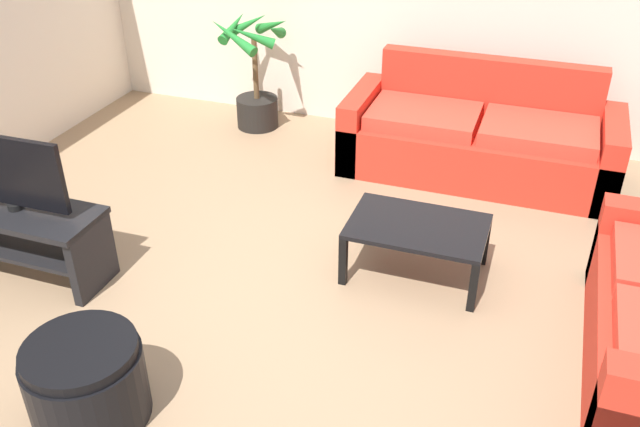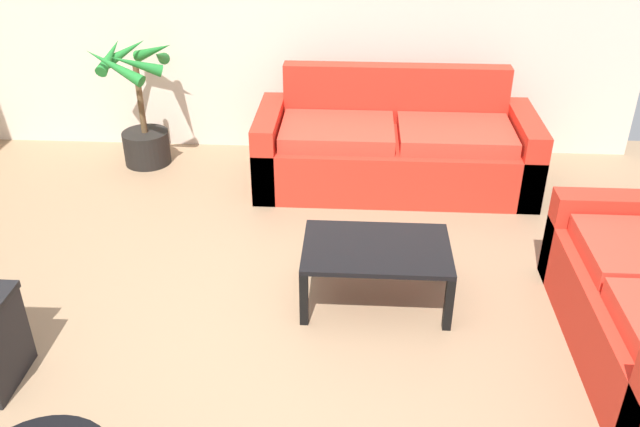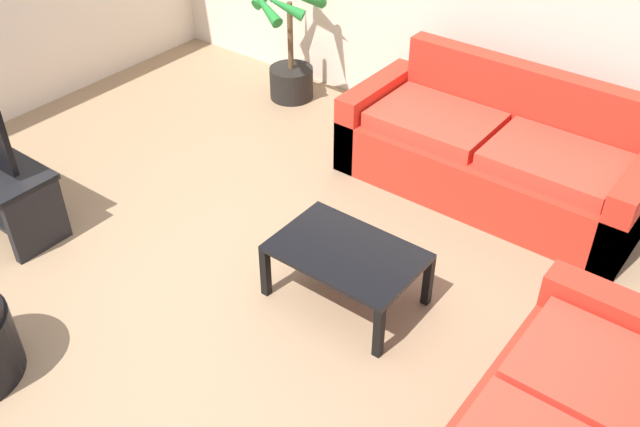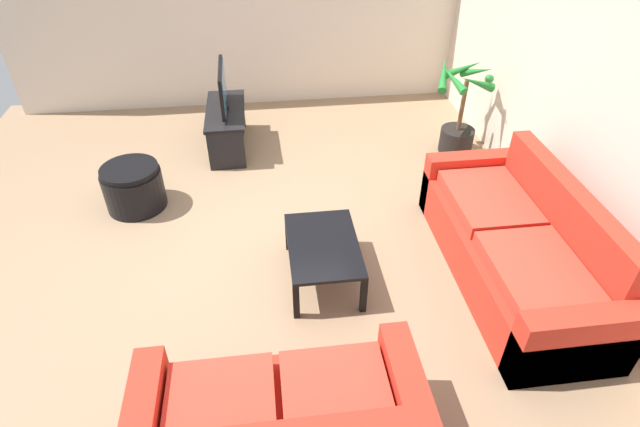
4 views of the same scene
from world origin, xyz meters
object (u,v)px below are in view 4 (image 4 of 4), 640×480
couch_main (575,302)px  potted_palm (524,186)px  tv_stand (231,183)px  coffee_table (334,284)px  ottoman (83,221)px  tv (228,131)px

couch_main → potted_palm: potted_palm is taller
tv_stand → coffee_table: 2.51m
tv_stand → potted_palm: potted_palm is taller
couch_main → ottoman: couch_main is taller
coffee_table → potted_palm: potted_palm is taller
tv_stand → coffee_table: (2.31, 0.96, 0.00)m
couch_main → ottoman: (-1.67, -3.66, -0.06)m
couch_main → tv: size_ratio=2.05×
tv_stand → tv: tv is taller
couch_main → potted_palm: (-1.74, 0.27, 0.22)m
tv_stand → ottoman: size_ratio=1.58×
couch_main → coffee_table: bearing=-96.2°
tv → potted_palm: (0.73, 2.70, -0.36)m
couch_main → potted_palm: bearing=171.3°
tv → ottoman: (0.81, -1.22, -0.65)m
coffee_table → potted_palm: bearing=132.2°
coffee_table → potted_palm: (-1.58, 1.75, 0.17)m
tv → coffee_table: size_ratio=1.25×
tv_stand → potted_palm: (0.73, 2.71, 0.17)m
tv_stand → ottoman: 1.46m
tv → potted_palm: bearing=74.9°
potted_palm → ottoman: potted_palm is taller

